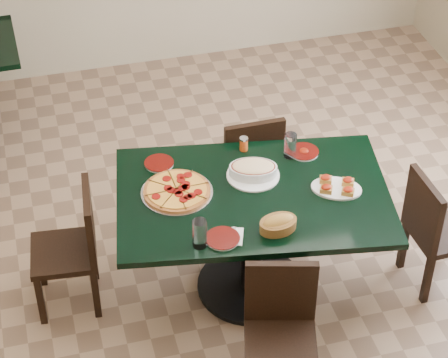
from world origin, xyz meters
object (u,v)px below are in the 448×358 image
object	(u,v)px
lasagna_casserole	(253,170)
bread_basket	(278,224)
bruschetta_platter	(337,186)
chair_left	(75,244)
main_table	(253,218)
chair_far	(249,162)
chair_near	(280,326)
chair_right	(434,227)
pepperoni_pizza	(177,191)

from	to	relation	value
lasagna_casserole	bread_basket	xyz separation A→B (m)	(-0.00, -0.47, -0.01)
bruschetta_platter	chair_left	bearing A→B (deg)	-162.97
main_table	chair_far	xyz separation A→B (m)	(0.17, 0.64, -0.11)
chair_near	chair_right	size ratio (longest dim) A/B	1.00
chair_right	bruschetta_platter	xyz separation A→B (m)	(-0.59, 0.14, 0.33)
chair_near	bread_basket	size ratio (longest dim) A/B	3.50
pepperoni_pizza	bread_basket	size ratio (longest dim) A/B	1.78
chair_near	lasagna_casserole	size ratio (longest dim) A/B	2.55
lasagna_casserole	bruschetta_platter	distance (m)	0.49
chair_near	pepperoni_pizza	distance (m)	0.97
chair_right	lasagna_casserole	world-z (taller)	lasagna_casserole
chair_far	bruschetta_platter	size ratio (longest dim) A/B	2.38
chair_left	bread_basket	bearing A→B (deg)	70.55
lasagna_casserole	bread_basket	distance (m)	0.47
lasagna_casserole	bruschetta_platter	bearing A→B (deg)	-14.16
bruschetta_platter	pepperoni_pizza	bearing A→B (deg)	-165.71
chair_far	bread_basket	xyz separation A→B (m)	(-0.13, -0.97, 0.33)
pepperoni_pizza	lasagna_casserole	distance (m)	0.46
chair_far	lasagna_casserole	xyz separation A→B (m)	(-0.13, -0.49, 0.33)
lasagna_casserole	chair_left	bearing A→B (deg)	-165.79
main_table	bread_basket	size ratio (longest dim) A/B	7.32
chair_far	lasagna_casserole	bearing A→B (deg)	74.63
pepperoni_pizza	bruschetta_platter	bearing A→B (deg)	-12.74
chair_near	bread_basket	world-z (taller)	bread_basket
main_table	chair_near	bearing A→B (deg)	-85.28
pepperoni_pizza	bruschetta_platter	distance (m)	0.91
main_table	chair_far	size ratio (longest dim) A/B	2.03
chair_right	bread_basket	bearing A→B (deg)	92.87
chair_near	lasagna_casserole	world-z (taller)	lasagna_casserole
main_table	chair_right	bearing A→B (deg)	-2.57
chair_right	bruschetta_platter	world-z (taller)	chair_right
pepperoni_pizza	chair_near	bearing A→B (deg)	-66.93
chair_far	chair_left	world-z (taller)	chair_far
chair_near	pepperoni_pizza	bearing A→B (deg)	128.31
main_table	lasagna_casserole	size ratio (longest dim) A/B	5.33
chair_near	chair_right	xyz separation A→B (m)	(1.12, 0.50, -0.00)
chair_far	lasagna_casserole	size ratio (longest dim) A/B	2.63
chair_far	chair_left	distance (m)	1.28
pepperoni_pizza	bread_basket	world-z (taller)	bread_basket
chair_far	chair_right	distance (m)	1.24
chair_far	chair_near	size ratio (longest dim) A/B	1.03
chair_left	bruschetta_platter	world-z (taller)	chair_left
pepperoni_pizza	lasagna_casserole	world-z (taller)	lasagna_casserole
chair_far	lasagna_casserole	distance (m)	0.61
lasagna_casserole	chair_far	bearing A→B (deg)	90.92
main_table	bruschetta_platter	xyz separation A→B (m)	(0.47, -0.09, 0.21)
chair_near	bread_basket	xyz separation A→B (m)	(0.10, 0.41, 0.34)
main_table	chair_right	size ratio (longest dim) A/B	2.09
main_table	chair_far	bearing A→B (deg)	84.63
main_table	bruschetta_platter	distance (m)	0.52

